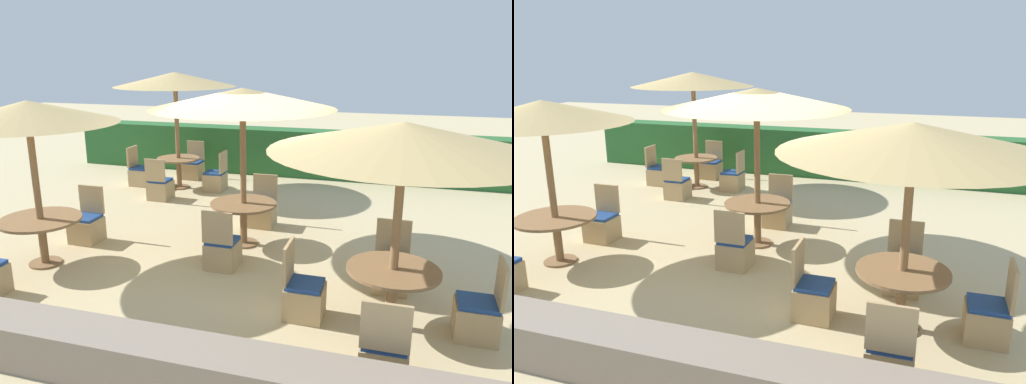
% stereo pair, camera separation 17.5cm
% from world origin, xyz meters
% --- Properties ---
extents(ground_plane, '(40.00, 40.00, 0.00)m').
position_xyz_m(ground_plane, '(0.00, 0.00, 0.00)').
color(ground_plane, '#C6B284').
extents(hedge_row, '(13.00, 0.70, 1.19)m').
position_xyz_m(hedge_row, '(0.00, 5.56, 0.59)').
color(hedge_row, '#28602D').
rests_on(hedge_row, ground_plane).
extents(stone_border, '(10.00, 0.56, 0.50)m').
position_xyz_m(stone_border, '(0.00, -3.22, 0.25)').
color(stone_border, gray).
rests_on(stone_border, ground_plane).
extents(parasol_front_left, '(2.53, 2.53, 2.46)m').
position_xyz_m(parasol_front_left, '(-2.83, -1.12, 2.28)').
color(parasol_front_left, olive).
rests_on(parasol_front_left, ground_plane).
extents(round_table_front_left, '(1.19, 1.19, 0.73)m').
position_xyz_m(round_table_front_left, '(-2.83, -1.12, 0.59)').
color(round_table_front_left, olive).
rests_on(round_table_front_left, ground_plane).
extents(patio_chair_front_left_north, '(0.46, 0.46, 0.93)m').
position_xyz_m(patio_chair_front_left_north, '(-2.77, -0.11, 0.26)').
color(patio_chair_front_left_north, tan).
rests_on(patio_chair_front_left_north, ground_plane).
extents(parasol_back_left, '(2.75, 2.75, 2.68)m').
position_xyz_m(parasol_back_left, '(-2.78, 3.53, 2.50)').
color(parasol_back_left, olive).
rests_on(parasol_back_left, ground_plane).
extents(round_table_back_left, '(1.00, 1.00, 0.72)m').
position_xyz_m(round_table_back_left, '(-2.78, 3.53, 0.55)').
color(round_table_back_left, olive).
rests_on(round_table_back_left, ground_plane).
extents(patio_chair_back_left_east, '(0.46, 0.46, 0.93)m').
position_xyz_m(patio_chair_back_left_east, '(-1.85, 3.52, 0.26)').
color(patio_chair_back_left_east, tan).
rests_on(patio_chair_back_left_east, ground_plane).
extents(patio_chair_back_left_west, '(0.46, 0.46, 0.93)m').
position_xyz_m(patio_chair_back_left_west, '(-3.78, 3.47, 0.26)').
color(patio_chair_back_left_west, tan).
rests_on(patio_chair_back_left_west, ground_plane).
extents(patio_chair_back_left_south, '(0.46, 0.46, 0.93)m').
position_xyz_m(patio_chair_back_left_south, '(-2.76, 2.51, 0.26)').
color(patio_chair_back_left_south, tan).
rests_on(patio_chair_back_left_south, ground_plane).
extents(patio_chair_back_left_north, '(0.46, 0.46, 0.93)m').
position_xyz_m(patio_chair_back_left_north, '(-2.83, 4.45, 0.26)').
color(patio_chair_back_left_north, tan).
rests_on(patio_chair_back_left_north, ground_plane).
extents(parasol_center, '(2.94, 2.94, 2.57)m').
position_xyz_m(parasol_center, '(-0.19, 0.53, 2.40)').
color(parasol_center, olive).
rests_on(parasol_center, ground_plane).
extents(round_table_center, '(1.09, 1.09, 0.72)m').
position_xyz_m(round_table_center, '(-0.19, 0.53, 0.57)').
color(round_table_center, olive).
rests_on(round_table_center, ground_plane).
extents(patio_chair_center_north, '(0.46, 0.46, 0.93)m').
position_xyz_m(patio_chair_center_north, '(-0.15, 1.51, 0.26)').
color(patio_chair_center_north, tan).
rests_on(patio_chair_center_north, ground_plane).
extents(patio_chair_center_south, '(0.46, 0.46, 0.93)m').
position_xyz_m(patio_chair_center_south, '(-0.20, -0.47, 0.26)').
color(patio_chair_center_south, tan).
rests_on(patio_chair_center_south, ground_plane).
extents(parasol_front_right, '(2.92, 2.92, 2.40)m').
position_xyz_m(parasol_front_right, '(2.25, -1.47, 2.23)').
color(parasol_front_right, olive).
rests_on(parasol_front_right, ground_plane).
extents(round_table_front_right, '(1.06, 1.06, 0.74)m').
position_xyz_m(round_table_front_right, '(2.25, -1.47, 0.58)').
color(round_table_front_right, olive).
rests_on(round_table_front_right, ground_plane).
extents(patio_chair_front_right_west, '(0.46, 0.46, 0.93)m').
position_xyz_m(patio_chair_front_right_west, '(1.24, -1.52, 0.26)').
color(patio_chair_front_right_west, tan).
rests_on(patio_chair_front_right_west, ground_plane).
extents(patio_chair_front_right_south, '(0.46, 0.46, 0.93)m').
position_xyz_m(patio_chair_front_right_south, '(2.23, -2.51, 0.26)').
color(patio_chair_front_right_south, tan).
rests_on(patio_chair_front_right_south, ground_plane).
extents(patio_chair_front_right_east, '(0.46, 0.46, 0.93)m').
position_xyz_m(patio_chair_front_right_east, '(3.20, -1.42, 0.26)').
color(patio_chair_front_right_east, tan).
rests_on(patio_chair_front_right_east, ground_plane).
extents(patio_chair_front_right_north, '(0.46, 0.46, 0.93)m').
position_xyz_m(patio_chair_front_right_north, '(2.22, -0.48, 0.26)').
color(patio_chair_front_right_north, tan).
rests_on(patio_chair_front_right_north, ground_plane).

